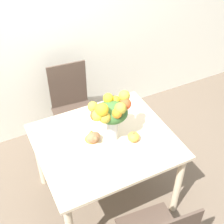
{
  "coord_description": "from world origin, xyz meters",
  "views": [
    {
      "loc": [
        -0.75,
        -1.64,
        2.58
      ],
      "look_at": [
        0.06,
        -0.01,
        1.04
      ],
      "focal_mm": 50.0,
      "sensor_mm": 36.0,
      "label": 1
    }
  ],
  "objects_px": {
    "flower_vase": "(111,113)",
    "dining_chair_near_window": "(73,108)",
    "pumpkin": "(134,137)",
    "turkey_figurine": "(92,136)"
  },
  "relations": [
    {
      "from": "flower_vase",
      "to": "turkey_figurine",
      "type": "bearing_deg",
      "value": 156.57
    },
    {
      "from": "flower_vase",
      "to": "dining_chair_near_window",
      "type": "xyz_separation_m",
      "value": [
        -0.04,
        0.85,
        -0.55
      ]
    },
    {
      "from": "turkey_figurine",
      "to": "dining_chair_near_window",
      "type": "relative_size",
      "value": 0.17
    },
    {
      "from": "flower_vase",
      "to": "dining_chair_near_window",
      "type": "distance_m",
      "value": 1.01
    },
    {
      "from": "flower_vase",
      "to": "turkey_figurine",
      "type": "relative_size",
      "value": 2.74
    },
    {
      "from": "flower_vase",
      "to": "turkey_figurine",
      "type": "height_order",
      "value": "flower_vase"
    },
    {
      "from": "flower_vase",
      "to": "dining_chair_near_window",
      "type": "height_order",
      "value": "flower_vase"
    },
    {
      "from": "pumpkin",
      "to": "dining_chair_near_window",
      "type": "xyz_separation_m",
      "value": [
        -0.19,
        0.94,
        -0.31
      ]
    },
    {
      "from": "flower_vase",
      "to": "dining_chair_near_window",
      "type": "bearing_deg",
      "value": 92.45
    },
    {
      "from": "pumpkin",
      "to": "dining_chair_near_window",
      "type": "distance_m",
      "value": 1.01
    }
  ]
}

